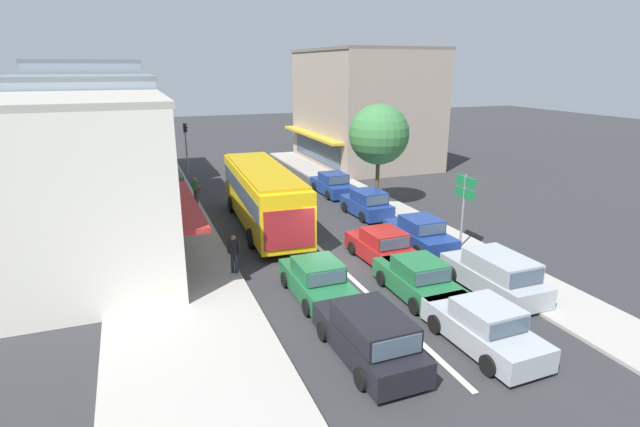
# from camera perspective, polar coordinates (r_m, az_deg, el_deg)

# --- Properties ---
(ground_plane) EXTENTS (140.00, 140.00, 0.00)m
(ground_plane) POSITION_cam_1_polar(r_m,az_deg,el_deg) (22.30, 1.49, -5.45)
(ground_plane) COLOR #2D2D30
(lane_centre_line) EXTENTS (0.20, 28.00, 0.01)m
(lane_centre_line) POSITION_cam_1_polar(r_m,az_deg,el_deg) (25.81, -1.88, -2.33)
(lane_centre_line) COLOR silver
(lane_centre_line) RESTS_ON ground
(sidewalk_left) EXTENTS (5.20, 44.00, 0.14)m
(sidewalk_left) POSITION_cam_1_polar(r_m,az_deg,el_deg) (26.46, -17.42, -2.48)
(sidewalk_left) COLOR #A39E96
(sidewalk_left) RESTS_ON ground
(kerb_right) EXTENTS (2.80, 44.00, 0.12)m
(kerb_right) POSITION_cam_1_polar(r_m,az_deg,el_deg) (29.97, 8.12, 0.31)
(kerb_right) COLOR #A39E96
(kerb_right) RESTS_ON ground
(shopfront_corner_near) EXTENTS (8.42, 8.86, 7.26)m
(shopfront_corner_near) POSITION_cam_1_polar(r_m,az_deg,el_deg) (21.89, -26.31, 2.34)
(shopfront_corner_near) COLOR silver
(shopfront_corner_near) RESTS_ON ground
(shopfront_mid_block) EXTENTS (8.50, 8.70, 7.87)m
(shopfront_mid_block) POSITION_cam_1_polar(r_m,az_deg,el_deg) (30.54, -25.09, 6.67)
(shopfront_mid_block) COLOR #84939E
(shopfront_mid_block) RESTS_ON ground
(shopfront_far_end) EXTENTS (7.84, 8.95, 8.72)m
(shopfront_far_end) POSITION_cam_1_polar(r_m,az_deg,el_deg) (39.55, -24.40, 9.29)
(shopfront_far_end) COLOR #84939E
(shopfront_far_end) RESTS_ON ground
(building_right_far) EXTENTS (9.89, 13.11, 9.73)m
(building_right_far) POSITION_cam_1_polar(r_m,az_deg,el_deg) (44.73, 4.99, 12.01)
(building_right_far) COLOR gray
(building_right_far) RESTS_ON ground
(city_bus) EXTENTS (3.10, 10.96, 3.23)m
(city_bus) POSITION_cam_1_polar(r_m,az_deg,el_deg) (26.56, -6.52, 2.33)
(city_bus) COLOR yellow
(city_bus) RESTS_ON ground
(sedan_behind_bus_mid) EXTENTS (1.93, 4.22, 1.47)m
(sedan_behind_bus_mid) POSITION_cam_1_polar(r_m,az_deg,el_deg) (19.18, 11.16, -7.42)
(sedan_behind_bus_mid) COLOR #1E6638
(sedan_behind_bus_mid) RESTS_ON ground
(sedan_queue_gap_filler) EXTENTS (1.93, 4.22, 1.47)m
(sedan_queue_gap_filler) POSITION_cam_1_polar(r_m,az_deg,el_deg) (18.73, -0.31, -7.69)
(sedan_queue_gap_filler) COLOR #1E6638
(sedan_queue_gap_filler) RESTS_ON ground
(wagon_queue_far_back) EXTENTS (2.01, 4.54, 1.58)m
(wagon_queue_far_back) POSITION_cam_1_polar(r_m,az_deg,el_deg) (15.13, 5.67, -13.74)
(wagon_queue_far_back) COLOR black
(wagon_queue_far_back) RESTS_ON ground
(sedan_behind_bus_near) EXTENTS (2.00, 4.25, 1.47)m
(sedan_behind_bus_near) POSITION_cam_1_polar(r_m,az_deg,el_deg) (22.19, 7.20, -3.87)
(sedan_behind_bus_near) COLOR maroon
(sedan_behind_bus_near) RESTS_ON ground
(sedan_adjacent_lane_trail) EXTENTS (2.01, 4.26, 1.47)m
(sedan_adjacent_lane_trail) POSITION_cam_1_polar(r_m,az_deg,el_deg) (16.43, 18.25, -12.29)
(sedan_adjacent_lane_trail) COLOR #9EA3A8
(sedan_adjacent_lane_trail) RESTS_ON ground
(parked_wagon_kerb_front) EXTENTS (1.96, 4.51, 1.58)m
(parked_wagon_kerb_front) POSITION_cam_1_polar(r_m,az_deg,el_deg) (20.19, 19.40, -6.58)
(parked_wagon_kerb_front) COLOR #9EA3A8
(parked_wagon_kerb_front) RESTS_ON ground
(parked_sedan_kerb_second) EXTENTS (1.91, 4.20, 1.47)m
(parked_sedan_kerb_second) POSITION_cam_1_polar(r_m,az_deg,el_deg) (24.26, 11.34, -2.27)
(parked_sedan_kerb_second) COLOR navy
(parked_sedan_kerb_second) RESTS_ON ground
(parked_hatchback_kerb_third) EXTENTS (1.93, 3.76, 1.54)m
(parked_hatchback_kerb_third) POSITION_cam_1_polar(r_m,az_deg,el_deg) (28.80, 5.39, 1.08)
(parked_hatchback_kerb_third) COLOR navy
(parked_hatchback_kerb_third) RESTS_ON ground
(parked_sedan_kerb_rear) EXTENTS (1.92, 4.21, 1.47)m
(parked_sedan_kerb_rear) POSITION_cam_1_polar(r_m,az_deg,el_deg) (33.59, 1.49, 3.30)
(parked_sedan_kerb_rear) COLOR navy
(parked_sedan_kerb_rear) RESTS_ON ground
(traffic_light_downstreet) EXTENTS (0.32, 0.24, 4.20)m
(traffic_light_downstreet) POSITION_cam_1_polar(r_m,az_deg,el_deg) (39.74, -15.07, 8.03)
(traffic_light_downstreet) COLOR gray
(traffic_light_downstreet) RESTS_ON ground
(directional_road_sign) EXTENTS (0.10, 1.40, 3.60)m
(directional_road_sign) POSITION_cam_1_polar(r_m,az_deg,el_deg) (23.82, 16.20, 2.16)
(directional_road_sign) COLOR gray
(directional_road_sign) RESTS_ON ground
(street_tree_right) EXTENTS (3.59, 3.59, 6.23)m
(street_tree_right) POSITION_cam_1_polar(r_m,az_deg,el_deg) (30.17, 6.75, 8.95)
(street_tree_right) COLOR brown
(street_tree_right) RESTS_ON ground
(pedestrian_with_handbag_near) EXTENTS (0.53, 0.58, 1.63)m
(pedestrian_with_handbag_near) POSITION_cam_1_polar(r_m,az_deg,el_deg) (31.82, -14.03, 2.81)
(pedestrian_with_handbag_near) COLOR #4C4742
(pedestrian_with_handbag_near) RESTS_ON sidewalk_left
(pedestrian_browsing_midblock) EXTENTS (0.48, 0.39, 1.63)m
(pedestrian_browsing_midblock) POSITION_cam_1_polar(r_m,az_deg,el_deg) (20.72, -9.82, -4.30)
(pedestrian_browsing_midblock) COLOR #232838
(pedestrian_browsing_midblock) RESTS_ON sidewalk_left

